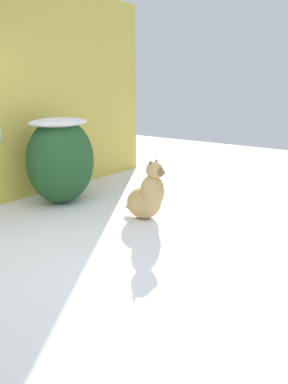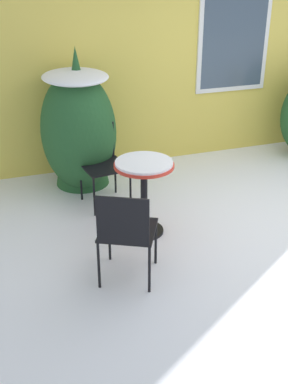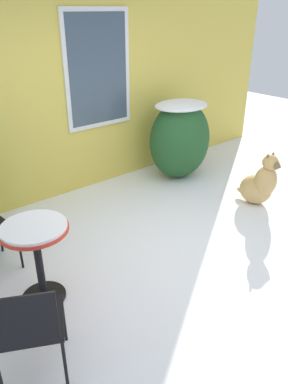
% 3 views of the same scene
% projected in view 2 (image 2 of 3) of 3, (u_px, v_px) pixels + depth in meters
% --- Properties ---
extents(ground_plane, '(16.00, 16.00, 0.00)m').
position_uv_depth(ground_plane, '(281.00, 224.00, 5.18)').
color(ground_plane, white).
extents(house_wall, '(8.00, 0.10, 3.05)m').
position_uv_depth(house_wall, '(202.00, 45.00, 6.37)').
color(house_wall, '#DBC14C').
rests_on(house_wall, ground_plane).
extents(shrub_left, '(0.89, 1.06, 1.42)m').
position_uv_depth(shrub_left, '(78.00, 128.00, 5.71)').
color(shrub_left, '#235128').
rests_on(shrub_left, ground_plane).
extents(evergreen_bush, '(0.66, 0.66, 1.69)m').
position_uv_depth(evergreen_bush, '(79.00, 119.00, 5.75)').
color(evergreen_bush, '#235128').
rests_on(evergreen_bush, ground_plane).
extents(patio_table, '(0.60, 0.60, 0.79)m').
position_uv_depth(patio_table, '(144.00, 180.00, 4.77)').
color(patio_table, black).
rests_on(patio_table, ground_plane).
extents(patio_chair_near_table, '(0.52, 0.52, 0.89)m').
position_uv_depth(patio_chair_near_table, '(102.00, 160.00, 5.44)').
color(patio_chair_near_table, black).
rests_on(patio_chair_near_table, ground_plane).
extents(patio_chair_far_side, '(0.63, 0.63, 0.89)m').
position_uv_depth(patio_chair_far_side, '(126.00, 230.00, 4.05)').
color(patio_chair_far_side, black).
rests_on(patio_chair_far_side, ground_plane).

